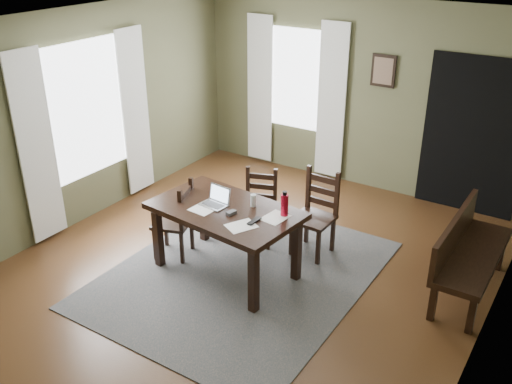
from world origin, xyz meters
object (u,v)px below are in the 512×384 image
Objects in this scene: bench at (466,249)px; laptop at (216,200)px; chair_end at (177,221)px; water_bottle at (284,205)px; chair_back_right at (316,215)px; chair_back_left at (259,208)px; dining_table at (225,216)px.

bench is 4.95× the size of laptop.
bench is 2.67m from laptop.
water_bottle is (1.30, 0.21, 0.47)m from chair_end.
laptop is (-0.76, -0.90, 0.36)m from chair_back_right.
chair_back_left is 2.40m from bench.
laptop reaches higher than dining_table.
bench is (1.69, 0.12, 0.02)m from chair_back_right.
chair_back_right is 1.23m from laptop.
chair_back_right is at bearing 94.18° from bench.
chair_back_left is 0.59× the size of bench.
chair_end is 3.18m from bench.
chair_end reaches higher than dining_table.
water_bottle is (0.75, 0.17, 0.08)m from laptop.
chair_back_right is (0.70, 0.13, 0.05)m from chair_back_left.
bench is at bearing 30.46° from dining_table.
laptop is at bearing 174.09° from dining_table.
water_bottle reaches higher than chair_end.
bench is 1.94m from water_bottle.
laptop is at bearing -167.40° from water_bottle.
water_bottle is at bearing -60.76° from chair_back_left.
dining_table is at bearing 73.07° from chair_end.
chair_end is 1.40m from water_bottle.
chair_back_right is 3.26× the size of laptop.
chair_end is at bearing -142.22° from chair_back_right.
chair_back_left is at bearing 96.04° from bench.
water_bottle reaches higher than bench.
bench is at bearing 6.16° from chair_back_right.
chair_end is 0.93× the size of chair_back_right.
bench is at bearing 26.83° from water_bottle.
chair_back_right is at bearing 89.60° from water_bottle.
chair_back_right is at bearing 107.58° from chair_end.
dining_table is 0.69m from water_bottle.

